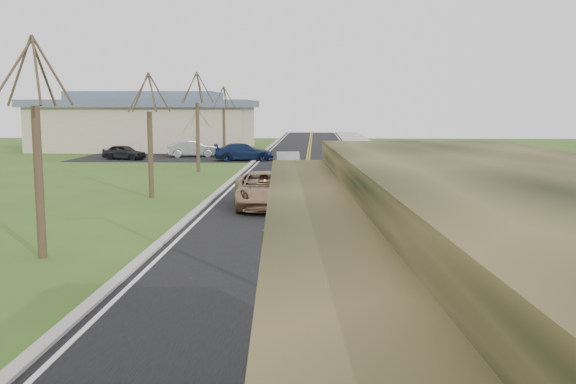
{
  "coord_description": "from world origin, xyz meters",
  "views": [
    {
      "loc": [
        0.55,
        -7.13,
        4.15
      ],
      "look_at": [
        -0.19,
        10.63,
        1.8
      ],
      "focal_mm": 40.0,
      "sensor_mm": 36.0,
      "label": 1
    }
  ],
  "objects": [
    {
      "name": "road",
      "position": [
        0.0,
        40.0,
        0.01
      ],
      "size": [
        8.0,
        120.0,
        0.01
      ],
      "primitive_type": "cube",
      "color": "black",
      "rests_on": "ground"
    },
    {
      "name": "curb_right",
      "position": [
        4.15,
        40.0,
        0.06
      ],
      "size": [
        0.3,
        120.0,
        0.12
      ],
      "primitive_type": "cube",
      "color": "#9E998E",
      "rests_on": "ground"
    },
    {
      "name": "sidewalk_right",
      "position": [
        5.9,
        40.0,
        0.05
      ],
      "size": [
        3.2,
        120.0,
        0.1
      ],
      "primitive_type": "cube",
      "color": "#9E998E",
      "rests_on": "ground"
    },
    {
      "name": "curb_left",
      "position": [
        -4.15,
        40.0,
        0.05
      ],
      "size": [
        0.3,
        120.0,
        0.1
      ],
      "primitive_type": "cube",
      "color": "#9E998E",
      "rests_on": "ground"
    },
    {
      "name": "bare_tree_a",
      "position": [
        -7.0,
        10.0,
        2.63
      ],
      "size": [
        1.93,
        2.26,
        6.08
      ],
      "color": "#38281C",
      "rests_on": "ground"
    },
    {
      "name": "bare_tree_b",
      "position": [
        -7.0,
        22.0,
        2.48
      ],
      "size": [
        1.83,
        2.14,
        5.73
      ],
      "color": "#38281C",
      "rests_on": "ground"
    },
    {
      "name": "bare_tree_c",
      "position": [
        -7.0,
        34.0,
        2.78
      ],
      "size": [
        2.04,
        2.39,
        6.42
      ],
      "color": "#38281C",
      "rests_on": "ground"
    },
    {
      "name": "bare_tree_d",
      "position": [
        -7.0,
        46.0,
        2.55
      ],
      "size": [
        1.88,
        2.2,
        5.91
      ],
      "color": "#38281C",
      "rests_on": "ground"
    },
    {
      "name": "commercial_building",
      "position": [
        -15.98,
        55.97,
        2.69
      ],
      "size": [
        25.5,
        21.5,
        5.65
      ],
      "color": "tan",
      "rests_on": "ground"
    },
    {
      "name": "suv_champagne",
      "position": [
        -1.54,
        19.32,
        0.74
      ],
      "size": [
        3.09,
        5.58,
        1.48
      ],
      "primitive_type": "imported",
      "rotation": [
        0.0,
        0.0,
        0.12
      ],
      "color": "#987555",
      "rests_on": "ground"
    },
    {
      "name": "sedan_silver",
      "position": [
        -1.13,
        32.93,
        0.68
      ],
      "size": [
        1.73,
        4.21,
        1.36
      ],
      "primitive_type": "imported",
      "rotation": [
        0.0,
        0.0,
        0.07
      ],
      "color": "#A5A5AA",
      "rests_on": "ground"
    },
    {
      "name": "lot_car_dark",
      "position": [
        -14.67,
        43.4,
        0.6
      ],
      "size": [
        3.8,
        2.39,
        1.2
      ],
      "primitive_type": "imported",
      "rotation": [
        0.0,
        0.0,
        1.27
      ],
      "color": "black",
      "rests_on": "ground"
    },
    {
      "name": "lot_car_silver",
      "position": [
        -9.75,
        46.44,
        0.7
      ],
      "size": [
        4.51,
        2.49,
        1.41
      ],
      "primitive_type": "imported",
      "rotation": [
        0.0,
        0.0,
        1.82
      ],
      "color": "#A5A5A9",
      "rests_on": "ground"
    },
    {
      "name": "lot_car_navy",
      "position": [
        -5.0,
        42.82,
        0.68
      ],
      "size": [
        4.93,
        2.62,
        1.36
      ],
      "primitive_type": "imported",
      "rotation": [
        0.0,
        0.0,
        1.73
      ],
      "color": "#101C3C",
      "rests_on": "ground"
    }
  ]
}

